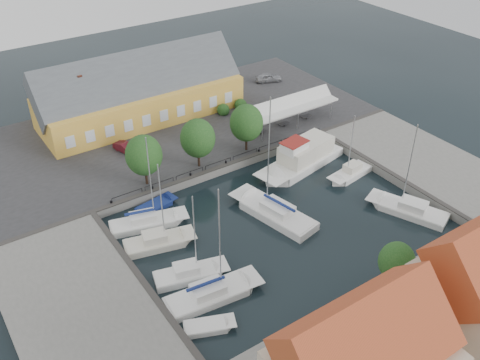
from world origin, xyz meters
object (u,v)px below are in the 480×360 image
(warehouse, at_px, (135,95))
(trawler, at_px, (302,159))
(west_boat_a, at_px, (147,223))
(west_boat_d, at_px, (212,295))
(tent_canopy, at_px, (290,107))
(center_sailboat, at_px, (274,214))
(car_red, at_px, (126,148))
(west_boat_b, at_px, (158,243))
(launch_nw, at_px, (156,206))
(east_boat_c, at_px, (409,211))
(west_boat_c, at_px, (190,275))
(car_silver, at_px, (269,78))
(launch_sw, at_px, (209,328))
(east_boat_b, at_px, (350,174))

(warehouse, bearing_deg, trawler, -61.33)
(west_boat_a, height_order, west_boat_d, west_boat_d)
(tent_canopy, relative_size, center_sailboat, 0.96)
(tent_canopy, xyz_separation_m, west_boat_d, (-25.61, -21.20, -3.41))
(tent_canopy, bearing_deg, car_red, 165.85)
(west_boat_b, xyz_separation_m, launch_nw, (2.75, 6.03, -0.17))
(warehouse, xyz_separation_m, east_boat_c, (15.69, -36.31, -4.17))
(west_boat_a, bearing_deg, tent_canopy, 17.92)
(west_boat_b, bearing_deg, launch_nw, 65.49)
(trawler, xyz_separation_m, west_boat_a, (-21.42, -0.09, -0.74))
(west_boat_a, bearing_deg, warehouse, 67.28)
(west_boat_c, bearing_deg, tent_canopy, 34.39)
(trawler, relative_size, east_boat_c, 1.19)
(warehouse, relative_size, car_silver, 6.69)
(east_boat_c, bearing_deg, center_sailboat, 148.61)
(west_boat_b, bearing_deg, launch_sw, -96.26)
(center_sailboat, height_order, east_boat_b, center_sailboat)
(car_silver, bearing_deg, launch_sw, 157.32)
(car_silver, distance_m, center_sailboat, 34.61)
(tent_canopy, xyz_separation_m, car_red, (-22.03, 5.55, -2.07))
(trawler, distance_m, west_boat_b, 22.22)
(west_boat_c, distance_m, launch_sw, 6.54)
(car_silver, relative_size, car_red, 1.14)
(east_boat_b, distance_m, west_boat_b, 25.34)
(car_silver, relative_size, east_boat_b, 0.47)
(warehouse, relative_size, east_boat_c, 2.52)
(car_silver, height_order, west_boat_b, west_boat_b)
(west_boat_d, height_order, launch_nw, west_boat_d)
(warehouse, bearing_deg, east_boat_b, -60.40)
(east_boat_c, relative_size, west_boat_c, 1.15)
(trawler, height_order, west_boat_a, west_boat_a)
(east_boat_b, height_order, launch_sw, east_boat_b)
(center_sailboat, xyz_separation_m, east_boat_b, (12.56, 1.25, -0.10))
(warehouse, height_order, east_boat_c, east_boat_c)
(west_boat_c, bearing_deg, launch_sw, -105.12)
(tent_canopy, bearing_deg, center_sailboat, -132.92)
(car_red, relative_size, center_sailboat, 0.26)
(east_boat_b, xyz_separation_m, west_boat_b, (-25.30, 1.46, -0.00))
(east_boat_c, relative_size, west_boat_b, 1.11)
(east_boat_b, relative_size, launch_sw, 1.91)
(east_boat_c, xyz_separation_m, launch_sw, (-26.81, -1.67, -0.17))
(west_boat_a, distance_m, launch_nw, 3.34)
(car_red, distance_m, west_boat_c, 23.74)
(warehouse, height_order, launch_sw, warehouse)
(west_boat_d, bearing_deg, launch_sw, -125.85)
(trawler, bearing_deg, west_boat_d, -148.57)
(trawler, distance_m, east_boat_b, 6.21)
(car_silver, xyz_separation_m, west_boat_d, (-31.99, -34.71, -1.46))
(warehouse, bearing_deg, launch_sw, -106.33)
(trawler, xyz_separation_m, launch_sw, (-23.23, -15.83, -0.93))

